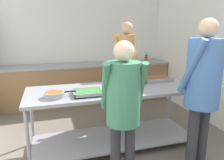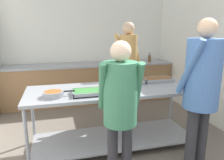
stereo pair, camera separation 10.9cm
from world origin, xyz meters
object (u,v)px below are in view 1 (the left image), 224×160
(guest_serving_left, at_px, (203,82))
(water_bottle, at_px, (146,58))
(sauce_pan, at_px, (54,94))
(guest_serving_right, at_px, (123,100))
(serving_tray_roast, at_px, (88,93))
(cook_behind_counter, at_px, (126,61))
(plate_stack, at_px, (112,88))
(serving_tray_vegetables, at_px, (156,79))
(serving_tray_greens, at_px, (129,81))

(guest_serving_left, height_order, water_bottle, guest_serving_left)
(sauce_pan, relative_size, guest_serving_right, 0.25)
(guest_serving_left, bearing_deg, serving_tray_roast, 150.43)
(serving_tray_roast, distance_m, cook_behind_counter, 1.31)
(plate_stack, distance_m, serving_tray_vegetables, 0.89)
(plate_stack, height_order, guest_serving_right, guest_serving_right)
(plate_stack, distance_m, guest_serving_left, 1.17)
(plate_stack, xyz_separation_m, serving_tray_greens, (0.37, 0.29, 0.00))
(guest_serving_left, bearing_deg, plate_stack, 136.05)
(serving_tray_roast, bearing_deg, cook_behind_counter, 47.47)
(sauce_pan, height_order, serving_tray_vegetables, sauce_pan)
(serving_tray_greens, height_order, cook_behind_counter, cook_behind_counter)
(guest_serving_right, bearing_deg, plate_stack, 82.87)
(serving_tray_vegetables, distance_m, guest_serving_left, 1.11)
(plate_stack, bearing_deg, serving_tray_roast, -160.52)
(serving_tray_roast, relative_size, serving_tray_greens, 0.93)
(guest_serving_left, distance_m, cook_behind_counter, 1.65)
(guest_serving_left, bearing_deg, guest_serving_right, 176.14)
(serving_tray_roast, xyz_separation_m, cook_behind_counter, (0.87, 0.95, 0.23))
(sauce_pan, distance_m, plate_stack, 0.78)
(serving_tray_vegetables, xyz_separation_m, water_bottle, (0.64, 1.74, 0.10))
(cook_behind_counter, bearing_deg, guest_serving_right, -111.32)
(serving_tray_greens, height_order, guest_serving_left, guest_serving_left)
(sauce_pan, xyz_separation_m, serving_tray_vegetables, (1.60, 0.42, -0.01))
(cook_behind_counter, bearing_deg, sauce_pan, -143.54)
(guest_serving_right, distance_m, water_bottle, 3.19)
(sauce_pan, relative_size, serving_tray_vegetables, 0.84)
(cook_behind_counter, bearing_deg, guest_serving_left, -79.20)
(plate_stack, distance_m, cook_behind_counter, 1.00)
(plate_stack, height_order, cook_behind_counter, cook_behind_counter)
(guest_serving_right, bearing_deg, serving_tray_greens, 65.87)
(sauce_pan, height_order, serving_tray_greens, sauce_pan)
(serving_tray_greens, bearing_deg, serving_tray_roast, -149.92)
(serving_tray_roast, xyz_separation_m, guest_serving_left, (1.18, -0.67, 0.22))
(plate_stack, height_order, guest_serving_left, guest_serving_left)
(cook_behind_counter, xyz_separation_m, water_bottle, (0.96, 1.21, -0.13))
(sauce_pan, distance_m, cook_behind_counter, 1.61)
(sauce_pan, relative_size, guest_serving_left, 0.22)
(serving_tray_vegetables, relative_size, guest_serving_left, 0.26)
(serving_tray_vegetables, bearing_deg, water_bottle, 69.80)
(guest_serving_left, bearing_deg, cook_behind_counter, 100.80)
(guest_serving_left, xyz_separation_m, water_bottle, (0.65, 2.84, -0.11))
(water_bottle, bearing_deg, cook_behind_counter, -128.31)
(sauce_pan, relative_size, cook_behind_counter, 0.22)
(cook_behind_counter, height_order, water_bottle, cook_behind_counter)
(sauce_pan, height_order, plate_stack, sauce_pan)
(serving_tray_vegetables, height_order, guest_serving_left, guest_serving_left)
(sauce_pan, bearing_deg, guest_serving_right, -41.97)
(sauce_pan, xyz_separation_m, guest_serving_left, (1.60, -0.67, 0.20))
(serving_tray_vegetables, bearing_deg, cook_behind_counter, 120.91)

